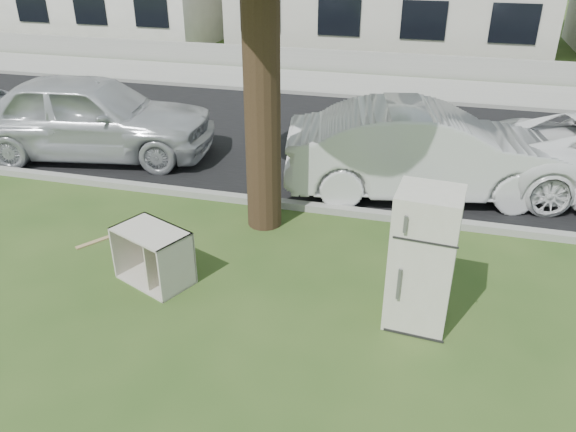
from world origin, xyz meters
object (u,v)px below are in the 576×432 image
(cabinet, at_px, (153,256))
(car_left, at_px, (91,116))
(fridge, at_px, (423,259))
(car_center, at_px, (426,151))

(cabinet, distance_m, car_left, 5.20)
(fridge, bearing_deg, cabinet, -174.64)
(fridge, relative_size, car_left, 0.35)
(car_left, bearing_deg, car_center, -101.09)
(car_left, bearing_deg, fridge, -129.73)
(car_center, height_order, car_left, car_left)
(cabinet, bearing_deg, fridge, 23.70)
(fridge, height_order, car_center, fridge)
(car_center, distance_m, car_left, 6.69)
(cabinet, distance_m, car_center, 5.07)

